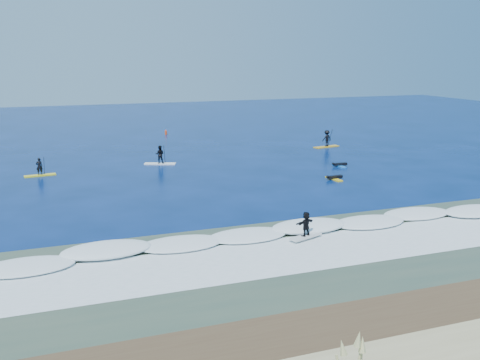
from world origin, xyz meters
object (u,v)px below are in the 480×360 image
object	(u,v)px
sup_paddler_left	(40,169)
sup_paddler_right	(327,139)
prone_paddler_near	(334,178)
marker_buoy	(166,132)
prone_paddler_far	(339,165)
sup_paddler_center	(160,156)
wave_surfer	(306,225)

from	to	relation	value
sup_paddler_left	sup_paddler_right	distance (m)	31.19
prone_paddler_near	marker_buoy	size ratio (longest dim) A/B	2.80
prone_paddler_far	sup_paddler_left	bearing A→B (deg)	81.07
prone_paddler_far	marker_buoy	bearing A→B (deg)	25.53
sup_paddler_right	marker_buoy	xyz separation A→B (m)	(-15.24, 15.88, -0.57)
sup_paddler_left	sup_paddler_center	size ratio (longest dim) A/B	0.87
sup_paddler_center	marker_buoy	size ratio (longest dim) A/B	4.31
prone_paddler_far	prone_paddler_near	bearing A→B (deg)	147.73
sup_paddler_right	sup_paddler_center	bearing A→B (deg)	177.84
prone_paddler_far	marker_buoy	world-z (taller)	marker_buoy
sup_paddler_left	prone_paddler_near	size ratio (longest dim) A/B	1.35
sup_paddler_right	prone_paddler_far	bearing A→B (deg)	-123.71
prone_paddler_near	sup_paddler_center	bearing A→B (deg)	43.48
prone_paddler_far	sup_paddler_center	bearing A→B (deg)	69.04
sup_paddler_left	prone_paddler_near	distance (m)	25.54
wave_surfer	marker_buoy	world-z (taller)	wave_surfer
wave_surfer	marker_buoy	xyz separation A→B (m)	(1.21, 43.34, -0.54)
wave_surfer	prone_paddler_far	bearing A→B (deg)	35.51
sup_paddler_right	wave_surfer	bearing A→B (deg)	-132.23
sup_paddler_center	wave_surfer	world-z (taller)	sup_paddler_center
wave_surfer	sup_paddler_left	bearing A→B (deg)	103.03
prone_paddler_near	wave_surfer	xyz separation A→B (m)	(-9.14, -12.83, 0.72)
wave_surfer	marker_buoy	distance (m)	43.36
marker_buoy	prone_paddler_near	bearing A→B (deg)	-75.44
sup_paddler_right	marker_buoy	world-z (taller)	sup_paddler_right
sup_paddler_left	prone_paddler_near	xyz separation A→B (m)	(23.52, -9.93, -0.44)
sup_paddler_center	prone_paddler_near	bearing A→B (deg)	-21.57
sup_paddler_center	prone_paddler_far	bearing A→B (deg)	-2.64
sup_paddler_left	sup_paddler_right	size ratio (longest dim) A/B	0.81
sup_paddler_right	prone_paddler_near	distance (m)	16.37
sup_paddler_center	prone_paddler_near	xyz separation A→B (m)	(12.61, -11.42, -0.65)
prone_paddler_far	wave_surfer	size ratio (longest dim) A/B	0.90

